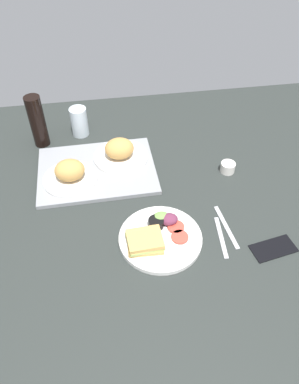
# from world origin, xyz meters

# --- Properties ---
(ground_plane) EXTENTS (1.90, 1.50, 0.03)m
(ground_plane) POSITION_xyz_m (0.00, 0.00, -0.01)
(ground_plane) COLOR #282D2B
(serving_tray) EXTENTS (0.46, 0.34, 0.02)m
(serving_tray) POSITION_xyz_m (-0.16, 0.21, 0.01)
(serving_tray) COLOR gray
(serving_tray) RESTS_ON ground_plane
(bread_plate_near) EXTENTS (0.20, 0.20, 0.09)m
(bread_plate_near) POSITION_xyz_m (-0.26, 0.16, 0.05)
(bread_plate_near) COLOR white
(bread_plate_near) RESTS_ON serving_tray
(bread_plate_far) EXTENTS (0.22, 0.22, 0.09)m
(bread_plate_far) POSITION_xyz_m (-0.06, 0.26, 0.05)
(bread_plate_far) COLOR white
(bread_plate_far) RESTS_ON serving_tray
(plate_with_salad) EXTENTS (0.27, 0.27, 0.05)m
(plate_with_salad) POSITION_xyz_m (0.02, -0.15, 0.02)
(plate_with_salad) COLOR white
(plate_with_salad) RESTS_ON ground_plane
(drinking_glass) EXTENTS (0.07, 0.07, 0.13)m
(drinking_glass) POSITION_xyz_m (-0.22, 0.47, 0.06)
(drinking_glass) COLOR silver
(drinking_glass) RESTS_ON ground_plane
(soda_bottle) EXTENTS (0.06, 0.06, 0.22)m
(soda_bottle) POSITION_xyz_m (-0.38, 0.43, 0.11)
(soda_bottle) COLOR black
(soda_bottle) RESTS_ON ground_plane
(espresso_cup) EXTENTS (0.06, 0.06, 0.04)m
(espresso_cup) POSITION_xyz_m (0.34, 0.14, 0.02)
(espresso_cup) COLOR silver
(espresso_cup) RESTS_ON ground_plane
(fork) EXTENTS (0.03, 0.17, 0.01)m
(fork) POSITION_xyz_m (0.23, -0.18, 0.00)
(fork) COLOR #B7B7BC
(fork) RESTS_ON ground_plane
(knife) EXTENTS (0.03, 0.19, 0.01)m
(knife) POSITION_xyz_m (0.26, -0.14, 0.00)
(knife) COLOR #B7B7BC
(knife) RESTS_ON ground_plane
(cell_phone) EXTENTS (0.15, 0.10, 0.01)m
(cell_phone) POSITION_xyz_m (0.38, -0.25, 0.00)
(cell_phone) COLOR black
(cell_phone) RESTS_ON ground_plane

